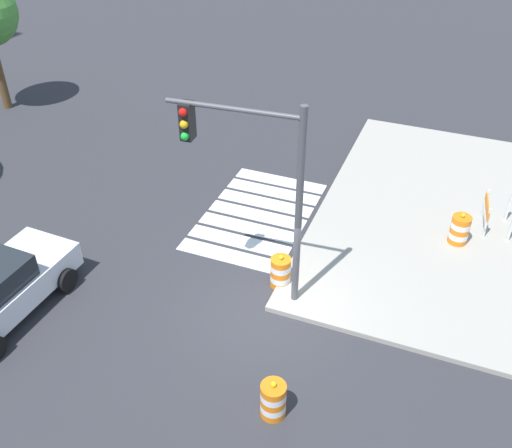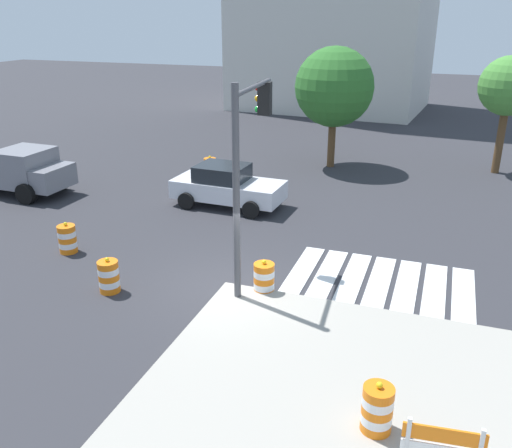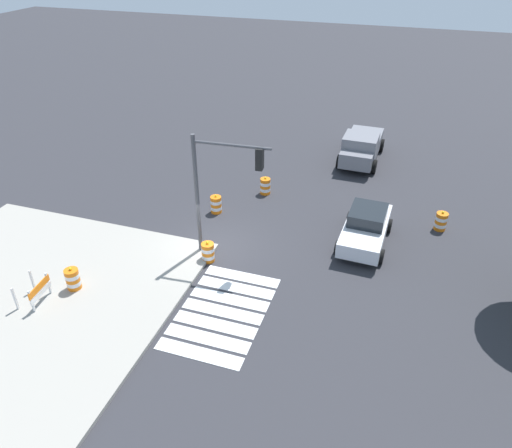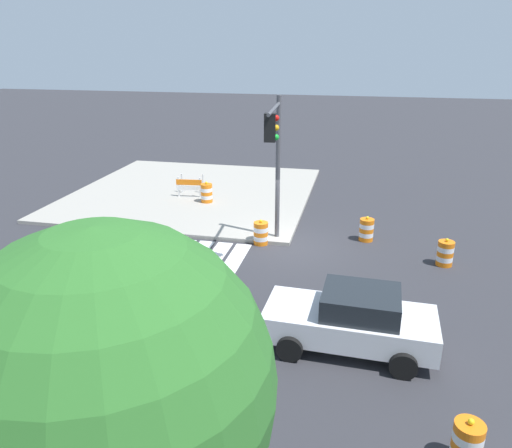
# 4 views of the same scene
# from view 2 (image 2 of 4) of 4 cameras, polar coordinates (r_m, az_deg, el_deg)

# --- Properties ---
(ground_plane) EXTENTS (120.00, 120.00, 0.00)m
(ground_plane) POSITION_cam_2_polar(r_m,az_deg,el_deg) (15.20, -3.22, -6.64)
(ground_plane) COLOR #2D2D33
(crosswalk_stripes) EXTENTS (5.10, 3.20, 0.02)m
(crosswalk_stripes) POSITION_cam_2_polar(r_m,az_deg,el_deg) (15.88, 12.89, -5.85)
(crosswalk_stripes) COLOR silver
(crosswalk_stripes) RESTS_ON ground
(sports_car) EXTENTS (4.37, 2.27, 1.63)m
(sports_car) POSITION_cam_2_polar(r_m,az_deg,el_deg) (21.20, -3.08, 4.04)
(sports_car) COLOR silver
(sports_car) RESTS_ON ground
(pickup_truck) EXTENTS (5.20, 2.45, 1.92)m
(pickup_truck) POSITION_cam_2_polar(r_m,az_deg,el_deg) (24.81, -23.96, 5.17)
(pickup_truck) COLOR slate
(pickup_truck) RESTS_ON ground
(traffic_barrel_near_corner) EXTENTS (0.56, 0.56, 1.02)m
(traffic_barrel_near_corner) POSITION_cam_2_polar(r_m,az_deg,el_deg) (18.12, -19.24, -1.49)
(traffic_barrel_near_corner) COLOR orange
(traffic_barrel_near_corner) RESTS_ON ground
(traffic_barrel_crosswalk_end) EXTENTS (0.56, 0.56, 1.02)m
(traffic_barrel_crosswalk_end) POSITION_cam_2_polar(r_m,az_deg,el_deg) (25.11, -4.86, 5.92)
(traffic_barrel_crosswalk_end) COLOR orange
(traffic_barrel_crosswalk_end) RESTS_ON ground
(traffic_barrel_median_near) EXTENTS (0.56, 0.56, 1.02)m
(traffic_barrel_median_near) POSITION_cam_2_polar(r_m,az_deg,el_deg) (15.28, -15.24, -5.35)
(traffic_barrel_median_near) COLOR orange
(traffic_barrel_median_near) RESTS_ON ground
(traffic_barrel_median_far) EXTENTS (0.56, 0.56, 1.02)m
(traffic_barrel_median_far) POSITION_cam_2_polar(r_m,az_deg,el_deg) (14.62, 0.85, -5.81)
(traffic_barrel_median_far) COLOR orange
(traffic_barrel_median_far) RESTS_ON ground
(traffic_barrel_on_sidewalk) EXTENTS (0.56, 0.56, 1.02)m
(traffic_barrel_on_sidewalk) POSITION_cam_2_polar(r_m,az_deg,el_deg) (10.34, 12.64, -18.44)
(traffic_barrel_on_sidewalk) COLOR orange
(traffic_barrel_on_sidewalk) RESTS_ON sidewalk_corner
(traffic_light_pole) EXTENTS (0.57, 3.29, 5.50)m
(traffic_light_pole) POSITION_cam_2_polar(r_m,az_deg,el_deg) (14.10, -0.79, 8.17)
(traffic_light_pole) COLOR #4C4C51
(traffic_light_pole) RESTS_ON sidewalk_corner
(street_tree_streetside_near) EXTENTS (2.66, 2.66, 5.37)m
(street_tree_streetside_near) POSITION_cam_2_polar(r_m,az_deg,el_deg) (27.57, 25.08, 12.94)
(street_tree_streetside_near) COLOR brown
(street_tree_streetside_near) RESTS_ON ground
(street_tree_streetside_mid) EXTENTS (3.73, 3.73, 5.71)m
(street_tree_streetside_mid) POSITION_cam_2_polar(r_m,az_deg,el_deg) (26.48, 8.25, 14.06)
(street_tree_streetside_mid) COLOR brown
(street_tree_streetside_mid) RESTS_ON ground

